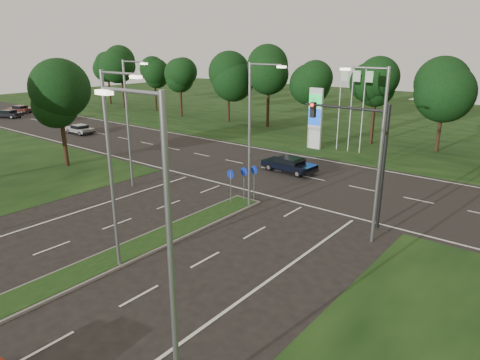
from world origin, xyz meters
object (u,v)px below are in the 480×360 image
Objects in this scene: far_car_a at (80,129)px; far_car_d at (20,109)px; far_car_c at (8,114)px; far_car_b at (50,116)px; navy_sedan at (289,164)px.

far_car_d reaches higher than far_car_a.
far_car_b is at bearing -94.55° from far_car_c.
navy_sedan is 27.72m from far_car_a.
far_car_b reaches higher than far_car_a.
navy_sedan is at bearing -70.67° from far_car_b.
far_car_c reaches higher than far_car_a.
far_car_a is at bearing 97.22° from navy_sedan.
navy_sedan reaches higher than far_car_c.
far_car_d is (-21.84, 3.36, 0.03)m from far_car_a.
far_car_b is 1.09× the size of far_car_d.
navy_sedan is 46.14m from far_car_c.
far_car_b is 1.10× the size of far_car_c.
far_car_a is at bearing -115.27° from far_car_d.
far_car_b is (-11.26, 2.44, 0.08)m from far_car_a.
far_car_d is (-3.38, 3.24, 0.01)m from far_car_c.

